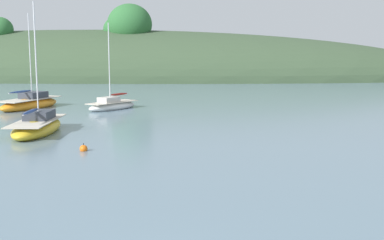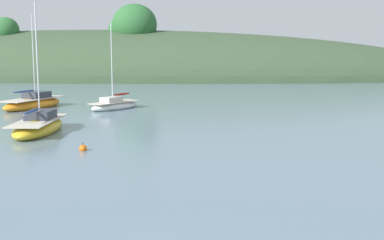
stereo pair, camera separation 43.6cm
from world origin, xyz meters
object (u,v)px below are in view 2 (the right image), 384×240
object	(u,v)px
sailboat_teal_outer	(39,126)
mooring_buoy_inner	(83,148)
sailboat_yellow_far	(33,103)
sailboat_cream_ketch	(115,105)

from	to	relation	value
sailboat_teal_outer	mooring_buoy_inner	distance (m)	7.42
mooring_buoy_inner	sailboat_yellow_far	bearing A→B (deg)	118.49
sailboat_cream_ketch	sailboat_yellow_far	size ratio (longest dim) A/B	0.89
sailboat_teal_outer	sailboat_yellow_far	size ratio (longest dim) A/B	0.97
sailboat_cream_ketch	mooring_buoy_inner	xyz separation A→B (m)	(2.56, -19.28, -0.25)
sailboat_cream_ketch	sailboat_yellow_far	bearing A→B (deg)	177.17
sailboat_teal_outer	sailboat_cream_ketch	bearing A→B (deg)	80.91
sailboat_yellow_far	sailboat_cream_ketch	bearing A→B (deg)	-2.83
sailboat_yellow_far	mooring_buoy_inner	xyz separation A→B (m)	(10.68, -19.69, -0.34)
sailboat_teal_outer	mooring_buoy_inner	bearing A→B (deg)	-50.36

